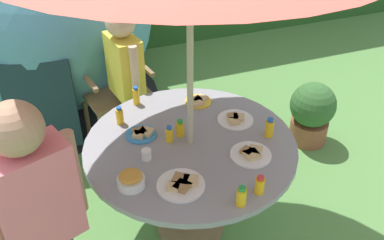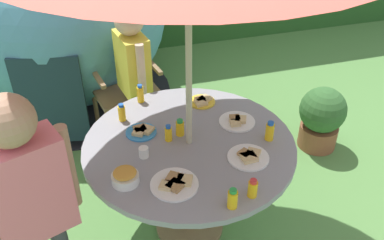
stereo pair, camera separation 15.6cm
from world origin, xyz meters
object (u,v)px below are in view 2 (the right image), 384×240
dome_tent (62,13)px  juice_bottle_mid_right (233,199)px  wooden_chair (121,74)px  plate_center_back (142,131)px  child_in_yellow_shirt (133,65)px  juice_bottle_front_edge (168,133)px  potted_plant (321,117)px  juice_bottle_spot_b (253,188)px  cup_near (144,152)px  child_in_pink_shirt (28,189)px  juice_bottle_center_front (270,131)px  garden_table (189,158)px  juice_bottle_mid_left (122,113)px  juice_bottle_spot_a (140,94)px  plate_far_left (237,121)px  plate_near_right (202,101)px  plate_far_right (249,157)px  plate_back_edge (175,183)px  juice_bottle_near_left (180,128)px  snack_bowl (125,177)px

dome_tent → juice_bottle_mid_right: 2.73m
wooden_chair → plate_center_back: (-0.02, -1.09, 0.17)m
child_in_yellow_shirt → plate_center_back: bearing=-16.3°
dome_tent → juice_bottle_front_edge: dome_tent is taller
dome_tent → potted_plant: dome_tent is taller
juice_bottle_spot_b → cup_near: bearing=135.4°
child_in_pink_shirt → juice_bottle_center_front: bearing=-11.0°
garden_table → wooden_chair: wooden_chair is taller
garden_table → juice_bottle_spot_b: (0.19, -0.52, 0.17)m
dome_tent → juice_bottle_center_front: bearing=-51.4°
plate_center_back → child_in_pink_shirt: bearing=-141.7°
juice_bottle_mid_left → potted_plant: bearing=7.8°
juice_bottle_mid_right → juice_bottle_spot_a: size_ratio=0.88×
wooden_chair → plate_far_left: (0.59, -1.15, 0.17)m
plate_near_right → juice_bottle_center_front: (0.27, -0.51, 0.05)m
wooden_chair → potted_plant: size_ratio=1.90×
plate_far_right → plate_back_edge: size_ratio=0.93×
child_in_pink_shirt → juice_bottle_center_front: (1.36, 0.22, -0.10)m
juice_bottle_near_left → juice_bottle_center_front: size_ratio=0.87×
juice_bottle_center_front → juice_bottle_spot_a: bearing=136.1°
snack_bowl → cup_near: bearing=53.5°
plate_center_back → juice_bottle_center_front: bearing=-21.0°
plate_center_back → juice_bottle_spot_b: juice_bottle_spot_b is taller
child_in_yellow_shirt → juice_bottle_spot_a: size_ratio=9.71×
plate_far_left → juice_bottle_front_edge: 0.47m
plate_far_right → juice_bottle_near_left: size_ratio=2.19×
wooden_chair → juice_bottle_spot_b: wooden_chair is taller
plate_near_right → juice_bottle_front_edge: 0.47m
juice_bottle_spot_b → juice_bottle_mid_right: bearing=-161.2°
child_in_pink_shirt → snack_bowl: bearing=-9.9°
potted_plant → plate_center_back: 1.71m
potted_plant → juice_bottle_spot_b: (-1.15, -1.10, 0.50)m
child_in_pink_shirt → juice_bottle_near_left: size_ratio=12.95×
plate_near_right → juice_bottle_spot_a: size_ratio=1.38×
child_in_yellow_shirt → juice_bottle_center_front: size_ratio=10.13×
dome_tent → juice_bottle_spot_a: dome_tent is taller
juice_bottle_near_left → plate_back_edge: bearing=-108.6°
child_in_pink_shirt → juice_bottle_near_left: bearing=5.8°
dome_tent → plate_center_back: (0.39, -1.90, -0.11)m
juice_bottle_center_front → juice_bottle_front_edge: 0.61m
garden_table → plate_back_edge: bearing=-117.6°
child_in_pink_shirt → cup_near: child_in_pink_shirt is taller
plate_center_back → juice_bottle_front_edge: 0.19m
plate_far_right → garden_table: bearing=139.9°
garden_table → dome_tent: bearing=107.3°
juice_bottle_mid_left → snack_bowl: bearing=-97.1°
child_in_yellow_shirt → juice_bottle_spot_a: child_in_yellow_shirt is taller
child_in_yellow_shirt → snack_bowl: child_in_yellow_shirt is taller
potted_plant → dome_tent: bearing=142.9°
plate_near_right → juice_bottle_front_edge: bearing=-133.1°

